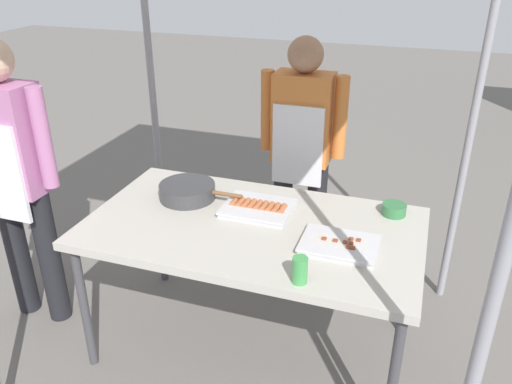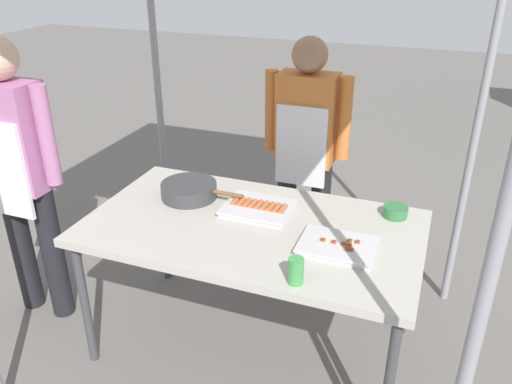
% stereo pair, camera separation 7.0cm
% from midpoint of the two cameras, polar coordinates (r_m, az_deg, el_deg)
% --- Properties ---
extents(ground_plane, '(18.00, 18.00, 0.00)m').
position_cam_midpoint_polar(ground_plane, '(2.94, 0.35, -16.39)').
color(ground_plane, '#66605B').
extents(stall_table, '(1.60, 0.90, 0.75)m').
position_cam_midpoint_polar(stall_table, '(2.52, 0.40, -4.62)').
color(stall_table, '#B7B2A8').
rests_on(stall_table, ground).
extents(tray_grilled_sausages, '(0.34, 0.28, 0.05)m').
position_cam_midpoint_polar(tray_grilled_sausages, '(2.60, 1.08, -1.77)').
color(tray_grilled_sausages, silver).
rests_on(tray_grilled_sausages, stall_table).
extents(tray_meat_skewers, '(0.34, 0.24, 0.04)m').
position_cam_midpoint_polar(tray_meat_skewers, '(2.32, 9.88, -5.91)').
color(tray_meat_skewers, silver).
rests_on(tray_meat_skewers, stall_table).
extents(cooking_wok, '(0.45, 0.29, 0.08)m').
position_cam_midpoint_polar(cooking_wok, '(2.75, -6.61, 0.26)').
color(cooking_wok, '#38383A').
rests_on(cooking_wok, stall_table).
extents(condiment_bowl, '(0.12, 0.12, 0.06)m').
position_cam_midpoint_polar(condiment_bowl, '(2.65, 15.79, -2.08)').
color(condiment_bowl, '#33723F').
rests_on(condiment_bowl, stall_table).
extents(drink_cup_near_edge, '(0.06, 0.06, 0.11)m').
position_cam_midpoint_polar(drink_cup_near_edge, '(2.07, 5.37, -8.62)').
color(drink_cup_near_edge, '#3F994C').
rests_on(drink_cup_near_edge, stall_table).
extents(vendor_woman, '(0.52, 0.22, 1.50)m').
position_cam_midpoint_polar(vendor_woman, '(3.14, 6.13, 5.42)').
color(vendor_woman, black).
rests_on(vendor_woman, ground).
extents(customer_nearby, '(0.52, 0.23, 1.58)m').
position_cam_midpoint_polar(customer_nearby, '(2.95, -24.09, 2.89)').
color(customer_nearby, black).
rests_on(customer_nearby, ground).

